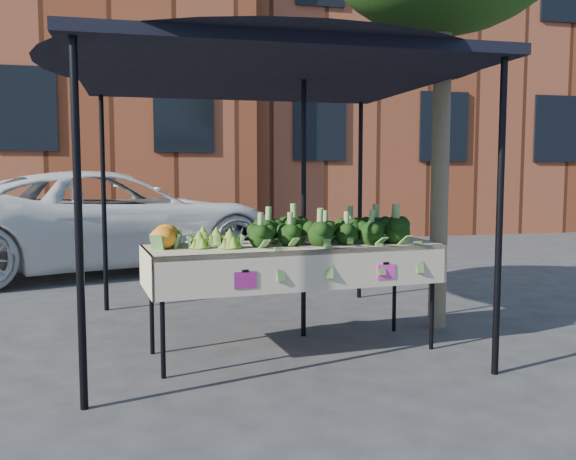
# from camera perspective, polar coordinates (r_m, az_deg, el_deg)

# --- Properties ---
(ground) EXTENTS (90.00, 90.00, 0.00)m
(ground) POSITION_cam_1_polar(r_m,az_deg,el_deg) (5.17, 3.01, -11.41)
(ground) COLOR #2C2C2E
(table) EXTENTS (2.47, 1.04, 0.90)m
(table) POSITION_cam_1_polar(r_m,az_deg,el_deg) (5.14, 0.53, -6.32)
(table) COLOR beige
(table) RESTS_ON ground
(canopy) EXTENTS (3.16, 3.16, 2.74)m
(canopy) POSITION_cam_1_polar(r_m,az_deg,el_deg) (5.53, -2.27, 4.10)
(canopy) COLOR black
(canopy) RESTS_ON ground
(broccoli_heap) EXTENTS (1.49, 0.59, 0.28)m
(broccoli_heap) POSITION_cam_1_polar(r_m,az_deg,el_deg) (5.17, 3.96, 0.35)
(broccoli_heap) COLOR black
(broccoli_heap) RESTS_ON table
(romanesco_cluster) EXTENTS (0.45, 0.59, 0.22)m
(romanesco_cluster) POSITION_cam_1_polar(r_m,az_deg,el_deg) (4.97, -7.02, -0.25)
(romanesco_cluster) COLOR #94A834
(romanesco_cluster) RESTS_ON table
(cauliflower_pair) EXTENTS (0.25, 0.45, 0.19)m
(cauliflower_pair) POSITION_cam_1_polar(r_m,az_deg,el_deg) (4.97, -11.29, -0.43)
(cauliflower_pair) COLOR orange
(cauliflower_pair) RESTS_ON table
(vehicle) EXTENTS (2.22, 2.86, 5.45)m
(vehicle) POSITION_cam_1_polar(r_m,az_deg,el_deg) (9.97, -16.38, 12.22)
(vehicle) COLOR white
(vehicle) RESTS_ON ground
(street_tree) EXTENTS (2.47, 2.47, 4.87)m
(street_tree) POSITION_cam_1_polar(r_m,az_deg,el_deg) (6.11, 14.05, 14.06)
(street_tree) COLOR #1E4C14
(street_tree) RESTS_ON ground
(building_right) EXTENTS (12.00, 8.00, 8.50)m
(building_right) POSITION_cam_1_polar(r_m,az_deg,el_deg) (19.39, 12.63, 13.37)
(building_right) COLOR maroon
(building_right) RESTS_ON ground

